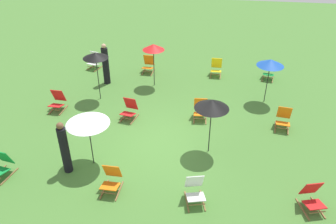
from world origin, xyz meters
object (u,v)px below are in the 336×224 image
(deckchair_0, at_px, (57,101))
(person_0, at_px, (65,149))
(deckchair_3, at_px, (283,119))
(umbrella_3, at_px, (212,104))
(deckchair_5, at_px, (148,65))
(umbrella_4, at_px, (153,47))
(person_1, at_px, (106,65))
(deckchair_10, at_px, (129,110))
(deckchair_11, at_px, (216,68))
(deckchair_6, at_px, (195,190))
(deckchair_2, at_px, (111,180))
(deckchair_4, at_px, (312,197))
(deckchair_7, at_px, (95,61))
(deckchair_9, at_px, (2,165))
(deckchair_8, at_px, (269,71))
(umbrella_0, at_px, (271,63))
(umbrella_2, at_px, (95,56))
(umbrella_1, at_px, (87,120))
(deckchair_1, at_px, (200,110))

(deckchair_0, distance_m, person_0, 3.78)
(deckchair_3, xyz_separation_m, umbrella_3, (-2.55, -1.74, 1.40))
(deckchair_5, height_order, umbrella_3, umbrella_3)
(umbrella_4, distance_m, person_1, 2.31)
(deckchair_10, bearing_deg, deckchair_11, 64.50)
(deckchair_3, height_order, deckchair_5, same)
(person_1, bearing_deg, umbrella_3, 116.32)
(deckchair_6, xyz_separation_m, deckchair_11, (0.33, 7.96, 0.00))
(deckchair_2, bearing_deg, deckchair_3, 37.92)
(deckchair_4, xyz_separation_m, deckchair_7, (-8.57, 7.69, 0.00))
(deckchair_0, xyz_separation_m, deckchair_9, (-0.06, -3.75, 0.00))
(deckchair_5, bearing_deg, deckchair_11, 4.69)
(deckchair_8, height_order, umbrella_3, umbrella_3)
(umbrella_0, xyz_separation_m, person_1, (-6.81, 0.65, -0.83))
(umbrella_2, distance_m, person_0, 4.54)
(deckchair_7, relative_size, person_0, 0.49)
(deckchair_0, xyz_separation_m, umbrella_1, (2.41, -2.86, 1.22))
(umbrella_2, bearing_deg, deckchair_7, 112.67)
(deckchair_0, height_order, person_1, person_1)
(deckchair_7, bearing_deg, umbrella_2, -51.50)
(deckchair_6, xyz_separation_m, deckchair_8, (2.72, 7.96, 0.00))
(deckchair_10, height_order, umbrella_4, umbrella_4)
(deckchair_1, relative_size, umbrella_3, 0.43)
(umbrella_2, xyz_separation_m, person_0, (0.44, -4.39, -1.06))
(deckchair_8, height_order, deckchair_10, same)
(deckchair_5, distance_m, deckchair_8, 5.58)
(deckchair_11, bearing_deg, deckchair_7, -178.42)
(person_0, bearing_deg, deckchair_0, 152.90)
(person_1, bearing_deg, deckchair_4, 118.40)
(deckchair_2, xyz_separation_m, person_0, (-1.54, 0.57, 0.47))
(deckchair_4, relative_size, deckchair_5, 1.04)
(deckchair_0, relative_size, umbrella_1, 0.49)
(deckchair_5, height_order, umbrella_1, umbrella_1)
(person_1, bearing_deg, deckchair_2, 86.44)
(deckchair_7, relative_size, umbrella_4, 0.45)
(umbrella_3, bearing_deg, deckchair_9, -161.22)
(deckchair_0, xyz_separation_m, deckchair_5, (2.79, 3.89, 0.00))
(umbrella_1, distance_m, umbrella_3, 3.69)
(deckchair_7, relative_size, umbrella_0, 0.47)
(deckchair_4, distance_m, deckchair_6, 3.06)
(umbrella_4, bearing_deg, deckchair_3, -26.53)
(umbrella_0, height_order, umbrella_3, umbrella_3)
(deckchair_5, distance_m, umbrella_2, 3.52)
(umbrella_1, distance_m, umbrella_4, 5.53)
(deckchair_10, height_order, umbrella_2, umbrella_2)
(deckchair_11, relative_size, person_0, 0.48)
(umbrella_4, bearing_deg, umbrella_1, -99.44)
(deckchair_1, bearing_deg, deckchair_11, 79.04)
(deckchair_2, height_order, deckchair_3, same)
(deckchair_11, relative_size, umbrella_2, 0.41)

